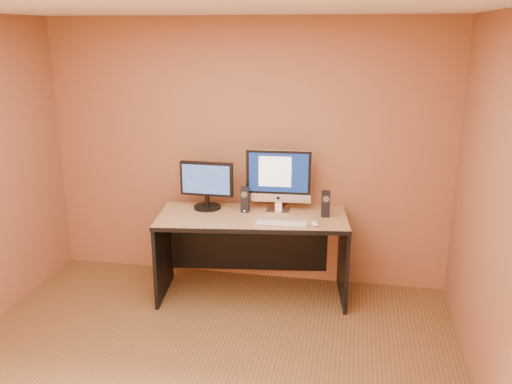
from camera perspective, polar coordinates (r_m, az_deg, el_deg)
walls at (r=3.49m, az=-7.69°, el=-2.87°), size 4.00×4.00×2.60m
ceiling at (r=3.30m, az=-8.60°, el=18.93°), size 4.00×4.00×0.00m
desk at (r=5.18m, az=-0.39°, el=-6.74°), size 1.84×0.99×0.81m
imac at (r=5.09m, az=2.36°, el=1.24°), size 0.63×0.26×0.60m
second_monitor at (r=5.20m, az=-5.20°, el=0.70°), size 0.53×0.27×0.46m
speaker_left at (r=5.11m, az=-1.15°, el=-0.79°), size 0.07×0.08×0.24m
speaker_right at (r=5.02m, az=7.34°, el=-1.25°), size 0.08×0.09×0.24m
keyboard at (r=4.81m, az=2.68°, el=-3.33°), size 0.48×0.15×0.02m
mouse at (r=4.80m, az=6.21°, el=-3.32°), size 0.09×0.13×0.04m
cable_a at (r=5.24m, az=3.01°, el=-1.71°), size 0.10×0.23×0.01m
cable_b at (r=5.29m, az=2.78°, el=-1.53°), size 0.06×0.19×0.01m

